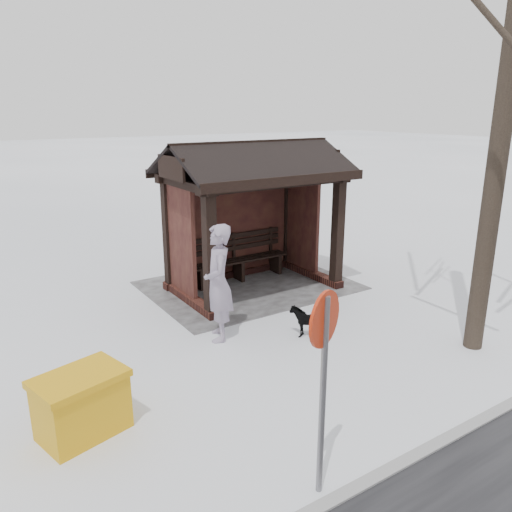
{
  "coord_description": "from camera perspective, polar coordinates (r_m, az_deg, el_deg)",
  "views": [
    {
      "loc": [
        5.41,
        8.43,
        3.68
      ],
      "look_at": [
        0.46,
        0.8,
        0.99
      ],
      "focal_mm": 35.0,
      "sensor_mm": 36.0,
      "label": 1
    }
  ],
  "objects": [
    {
      "name": "ground",
      "position": [
        10.67,
        -0.26,
        -3.71
      ],
      "size": [
        120.0,
        120.0,
        0.0
      ],
      "primitive_type": "plane",
      "color": "white",
      "rests_on": "ground"
    },
    {
      "name": "kerb",
      "position": [
        7.17,
        25.34,
        -16.11
      ],
      "size": [
        120.0,
        0.15,
        0.06
      ],
      "primitive_type": "cube",
      "color": "gray",
      "rests_on": "ground"
    },
    {
      "name": "trampled_patch",
      "position": [
        10.83,
        -0.83,
        -3.36
      ],
      "size": [
        4.2,
        3.2,
        0.02
      ],
      "primitive_type": "cube",
      "color": "gray",
      "rests_on": "ground"
    },
    {
      "name": "bus_shelter",
      "position": [
        10.26,
        -0.76,
        7.97
      ],
      "size": [
        3.6,
        2.4,
        3.09
      ],
      "color": "#371714",
      "rests_on": "ground"
    },
    {
      "name": "pedestrian",
      "position": [
        8.11,
        -4.32,
        -3.09
      ],
      "size": [
        0.71,
        0.84,
        1.94
      ],
      "primitive_type": "imported",
      "rotation": [
        0.0,
        0.0,
        1.16
      ],
      "color": "#9588A0",
      "rests_on": "ground"
    },
    {
      "name": "dog",
      "position": [
        8.52,
        6.13,
        -7.25
      ],
      "size": [
        0.69,
        0.49,
        0.53
      ],
      "primitive_type": "imported",
      "rotation": [
        0.0,
        0.0,
        1.23
      ],
      "color": "black",
      "rests_on": "ground"
    },
    {
      "name": "grit_bin",
      "position": [
        6.37,
        -19.3,
        -15.69
      ],
      "size": [
        1.14,
        0.92,
        0.77
      ],
      "rotation": [
        0.0,
        0.0,
        0.26
      ],
      "color": "#D2950C",
      "rests_on": "ground"
    },
    {
      "name": "road_sign",
      "position": [
        4.71,
        7.72,
        -10.57
      ],
      "size": [
        0.51,
        0.23,
        2.13
      ],
      "rotation": [
        0.0,
        0.0,
        0.39
      ],
      "color": "slate",
      "rests_on": "ground"
    }
  ]
}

